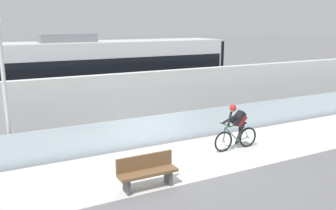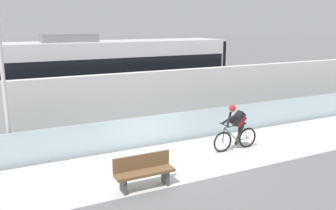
{
  "view_description": "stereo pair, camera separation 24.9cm",
  "coord_description": "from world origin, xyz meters",
  "views": [
    {
      "loc": [
        -5.29,
        -9.38,
        4.28
      ],
      "look_at": [
        0.91,
        2.35,
        1.25
      ],
      "focal_mm": 38.64,
      "sensor_mm": 36.0,
      "label": 1
    },
    {
      "loc": [
        -5.07,
        -9.49,
        4.28
      ],
      "look_at": [
        0.91,
        2.35,
        1.25
      ],
      "focal_mm": 38.64,
      "sensor_mm": 36.0,
      "label": 2
    }
  ],
  "objects": [
    {
      "name": "bike_path_deck",
      "position": [
        0.0,
        0.0,
        0.01
      ],
      "size": [
        32.0,
        3.2,
        0.01
      ],
      "primitive_type": "cube",
      "color": "silver",
      "rests_on": "ground"
    },
    {
      "name": "bench",
      "position": [
        -1.64,
        -1.29,
        0.48
      ],
      "size": [
        1.6,
        0.45,
        0.89
      ],
      "color": "brown",
      "rests_on": "ground"
    },
    {
      "name": "tram_rail_near",
      "position": [
        0.0,
        6.13,
        0.0
      ],
      "size": [
        32.0,
        0.08,
        0.01
      ],
      "primitive_type": "cube",
      "color": "#595654",
      "rests_on": "ground"
    },
    {
      "name": "concrete_barrier_wall",
      "position": [
        0.0,
        3.65,
        1.19
      ],
      "size": [
        32.0,
        0.36,
        2.37
      ],
      "primitive_type": "cube",
      "color": "silver",
      "rests_on": "ground"
    },
    {
      "name": "glass_parapet",
      "position": [
        0.0,
        1.85,
        0.52
      ],
      "size": [
        32.0,
        0.05,
        1.05
      ],
      "primitive_type": "cube",
      "color": "silver",
      "rests_on": "ground"
    },
    {
      "name": "tram",
      "position": [
        0.28,
        6.85,
        1.89
      ],
      "size": [
        11.06,
        2.54,
        3.81
      ],
      "color": "silver",
      "rests_on": "ground"
    },
    {
      "name": "cyclist_on_bike",
      "position": [
        2.32,
        0.0,
        0.78
      ],
      "size": [
        1.77,
        0.58,
        1.61
      ],
      "color": "black",
      "rests_on": "ground"
    },
    {
      "name": "tram_rail_far",
      "position": [
        0.0,
        7.57,
        0.0
      ],
      "size": [
        32.0,
        0.08,
        0.01
      ],
      "primitive_type": "cube",
      "color": "#595654",
      "rests_on": "ground"
    },
    {
      "name": "lamp_post_antenna",
      "position": [
        -4.66,
        2.15,
        3.29
      ],
      "size": [
        0.28,
        0.28,
        5.2
      ],
      "color": "gray",
      "rests_on": "ground"
    },
    {
      "name": "ground_plane",
      "position": [
        0.0,
        0.0,
        0.0
      ],
      "size": [
        200.0,
        200.0,
        0.0
      ],
      "primitive_type": "plane",
      "color": "slate"
    }
  ]
}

